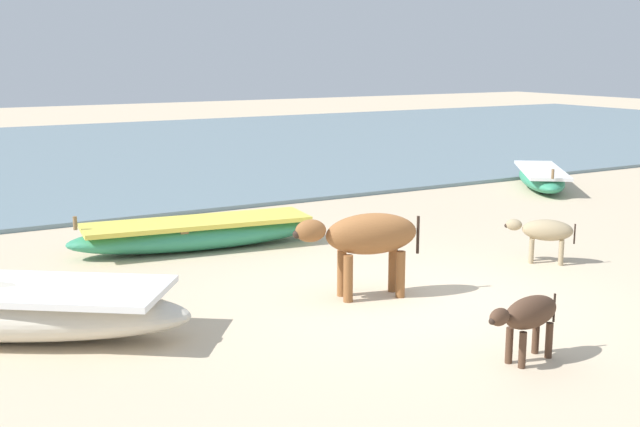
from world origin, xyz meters
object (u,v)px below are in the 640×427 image
fishing_boat_4 (198,233)px  cow_adult_brown (367,237)px  fishing_boat_2 (541,177)px  calf_far_dark (528,315)px  calf_near_dun (545,232)px

fishing_boat_4 → cow_adult_brown: cow_adult_brown is taller
fishing_boat_2 → calf_far_dark: 10.78m
cow_adult_brown → calf_far_dark: 2.60m
cow_adult_brown → calf_far_dark: bearing=108.3°
fishing_boat_4 → calf_far_dark: 6.09m
fishing_boat_2 → calf_near_dun: calf_near_dun is taller
fishing_boat_4 → fishing_boat_2: bearing=-163.0°
fishing_boat_2 → cow_adult_brown: 9.35m
cow_adult_brown → calf_near_dun: (3.14, 0.10, -0.30)m
cow_adult_brown → calf_far_dark: cow_adult_brown is taller
calf_near_dun → cow_adult_brown: bearing=48.1°
fishing_boat_2 → calf_near_dun: size_ratio=3.69×
calf_far_dark → fishing_boat_2: bearing=-144.6°
calf_near_dun → calf_far_dark: 3.98m
fishing_boat_2 → fishing_boat_4: size_ratio=0.76×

